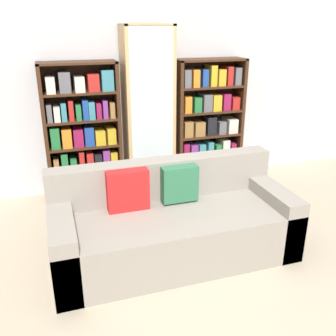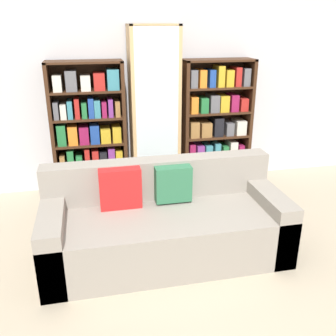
{
  "view_description": "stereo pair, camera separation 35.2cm",
  "coord_description": "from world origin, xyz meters",
  "px_view_note": "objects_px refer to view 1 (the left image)",
  "views": [
    {
      "loc": [
        -1.06,
        -2.12,
        1.96
      ],
      "look_at": [
        0.05,
        1.35,
        0.54
      ],
      "focal_mm": 40.0,
      "sensor_mm": 36.0,
      "label": 1
    },
    {
      "loc": [
        -0.72,
        -2.21,
        1.96
      ],
      "look_at": [
        0.05,
        1.35,
        0.54
      ],
      "focal_mm": 40.0,
      "sensor_mm": 36.0,
      "label": 2
    }
  ],
  "objects_px": {
    "bookshelf_right": "(208,124)",
    "wine_bottle": "(213,191)",
    "bookshelf_left": "(83,134)",
    "couch": "(172,224)",
    "display_cabinet": "(148,112)"
  },
  "relations": [
    {
      "from": "couch",
      "to": "display_cabinet",
      "type": "relative_size",
      "value": 1.07
    },
    {
      "from": "bookshelf_left",
      "to": "bookshelf_right",
      "type": "relative_size",
      "value": 1.01
    },
    {
      "from": "bookshelf_left",
      "to": "wine_bottle",
      "type": "bearing_deg",
      "value": -25.35
    },
    {
      "from": "couch",
      "to": "bookshelf_left",
      "type": "height_order",
      "value": "bookshelf_left"
    },
    {
      "from": "couch",
      "to": "bookshelf_left",
      "type": "relative_size",
      "value": 1.32
    },
    {
      "from": "bookshelf_right",
      "to": "wine_bottle",
      "type": "bearing_deg",
      "value": -106.58
    },
    {
      "from": "display_cabinet",
      "to": "bookshelf_right",
      "type": "xyz_separation_m",
      "value": [
        0.78,
        0.02,
        -0.22
      ]
    },
    {
      "from": "wine_bottle",
      "to": "couch",
      "type": "bearing_deg",
      "value": -132.47
    },
    {
      "from": "bookshelf_right",
      "to": "wine_bottle",
      "type": "height_order",
      "value": "bookshelf_right"
    },
    {
      "from": "display_cabinet",
      "to": "wine_bottle",
      "type": "distance_m",
      "value": 1.2
    },
    {
      "from": "bookshelf_left",
      "to": "display_cabinet",
      "type": "height_order",
      "value": "display_cabinet"
    },
    {
      "from": "bookshelf_right",
      "to": "bookshelf_left",
      "type": "bearing_deg",
      "value": -179.99
    },
    {
      "from": "couch",
      "to": "display_cabinet",
      "type": "bearing_deg",
      "value": 82.75
    },
    {
      "from": "bookshelf_right",
      "to": "wine_bottle",
      "type": "relative_size",
      "value": 4.63
    },
    {
      "from": "bookshelf_left",
      "to": "wine_bottle",
      "type": "height_order",
      "value": "bookshelf_left"
    }
  ]
}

